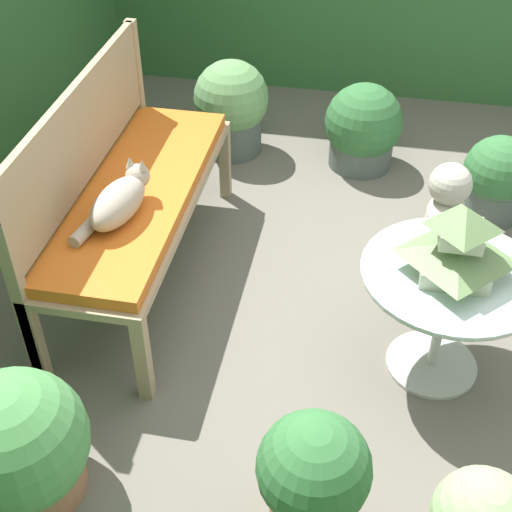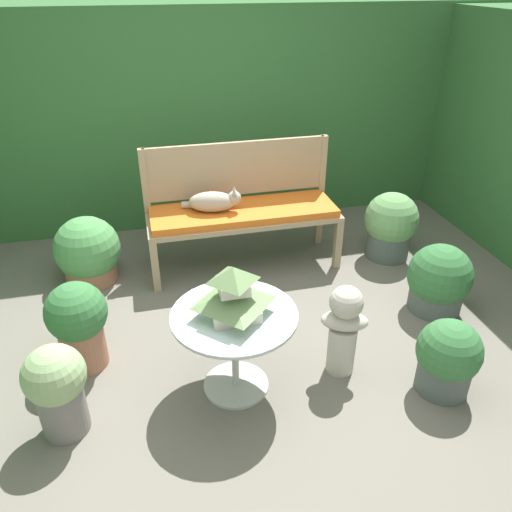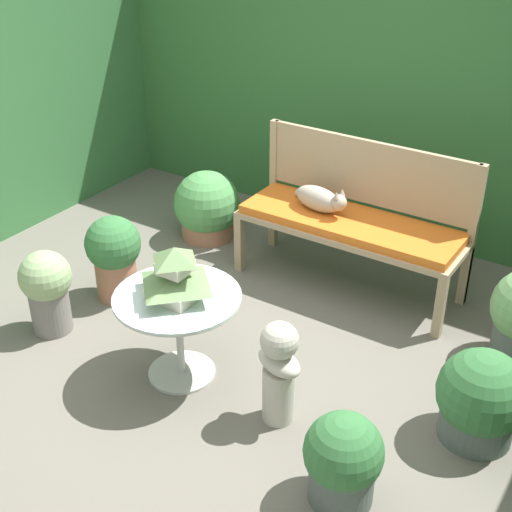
# 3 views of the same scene
# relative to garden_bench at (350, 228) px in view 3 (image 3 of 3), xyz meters

# --- Properties ---
(ground) EXTENTS (30.00, 30.00, 0.00)m
(ground) POSITION_rel_garden_bench_xyz_m (-0.20, -1.16, -0.48)
(ground) COLOR #666056
(foliage_hedge_back) EXTENTS (6.40, 1.02, 2.07)m
(foliage_hedge_back) POSITION_rel_garden_bench_xyz_m (-0.20, 1.44, 0.55)
(foliage_hedge_back) COLOR #336633
(foliage_hedge_back) RESTS_ON ground
(garden_bench) EXTENTS (1.64, 0.55, 0.55)m
(garden_bench) POSITION_rel_garden_bench_xyz_m (0.00, 0.00, 0.00)
(garden_bench) COLOR tan
(garden_bench) RESTS_ON ground
(bench_backrest) EXTENTS (1.64, 0.06, 1.06)m
(bench_backrest) POSITION_rel_garden_bench_xyz_m (0.00, 0.25, 0.28)
(bench_backrest) COLOR tan
(bench_backrest) RESTS_ON ground
(cat) EXTENTS (0.49, 0.27, 0.21)m
(cat) POSITION_rel_garden_bench_xyz_m (-0.25, 0.00, 0.16)
(cat) COLOR #A89989
(cat) RESTS_ON garden_bench
(patio_table) EXTENTS (0.76, 0.76, 0.57)m
(patio_table) POSITION_rel_garden_bench_xyz_m (-0.38, -1.48, -0.03)
(patio_table) COLOR #B7B7B2
(patio_table) RESTS_ON ground
(pagoda_birdhouse) EXTENTS (0.37, 0.37, 0.32)m
(pagoda_birdhouse) POSITION_rel_garden_bench_xyz_m (-0.38, -1.48, 0.23)
(pagoda_birdhouse) COLOR beige
(pagoda_birdhouse) RESTS_ON patio_table
(garden_bust) EXTENTS (0.34, 0.26, 0.65)m
(garden_bust) POSITION_rel_garden_bench_xyz_m (0.32, -1.49, -0.13)
(garden_bust) COLOR #B7B2A3
(garden_bust) RESTS_ON ground
(potted_plant_table_far) EXTENTS (0.40, 0.40, 0.51)m
(potted_plant_table_far) POSITION_rel_garden_bench_xyz_m (0.88, -1.81, -0.23)
(potted_plant_table_far) COLOR #4C5651
(potted_plant_table_far) RESTS_ON ground
(potted_plant_patio_mid) EXTENTS (0.34, 0.34, 0.59)m
(potted_plant_patio_mid) POSITION_rel_garden_bench_xyz_m (-1.41, -1.58, -0.15)
(potted_plant_patio_mid) COLOR slate
(potted_plant_patio_mid) RESTS_ON ground
(potted_plant_bench_left) EXTENTS (0.54, 0.54, 0.57)m
(potted_plant_bench_left) POSITION_rel_garden_bench_xyz_m (-1.33, 0.07, -0.22)
(potted_plant_bench_left) COLOR #9E664C
(potted_plant_bench_left) RESTS_ON ground
(potted_plant_hedge_corner) EXTENTS (0.49, 0.49, 0.55)m
(potted_plant_hedge_corner) POSITION_rel_garden_bench_xyz_m (1.31, -1.02, -0.23)
(potted_plant_hedge_corner) COLOR #4C5651
(potted_plant_hedge_corner) RESTS_ON ground
(potted_plant_table_near) EXTENTS (0.39, 0.39, 0.63)m
(potted_plant_table_near) POSITION_rel_garden_bench_xyz_m (-1.32, -1.03, -0.13)
(potted_plant_table_near) COLOR #9E664C
(potted_plant_table_near) RESTS_ON ground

